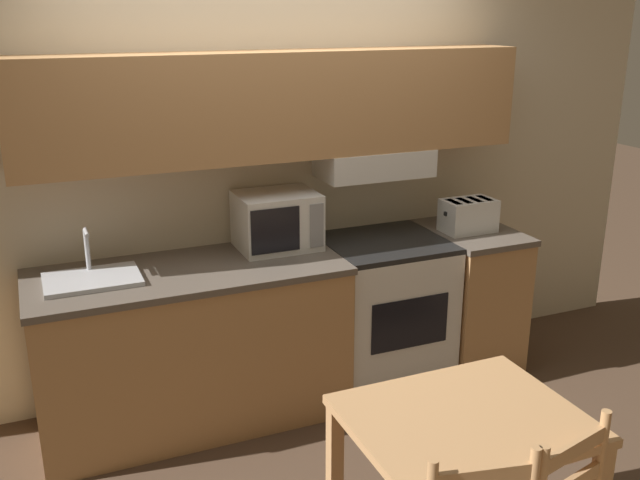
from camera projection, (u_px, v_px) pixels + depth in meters
ground_plane at (277, 369)px, 4.52m from camera, size 16.00×16.00×0.00m
wall_back at (278, 145)px, 4.03m from camera, size 5.22×0.38×2.55m
lower_counter_main at (192, 345)px, 3.87m from camera, size 1.65×0.70×0.89m
lower_counter_right_stub at (467, 296)px, 4.52m from camera, size 0.49×0.70×0.89m
stove_range at (383, 310)px, 4.32m from camera, size 0.69×0.65×0.89m
microwave at (277, 221)px, 4.01m from camera, size 0.45×0.36×0.32m
toaster at (468, 215)px, 4.33m from camera, size 0.33×0.20×0.20m
sink_basin at (92, 278)px, 3.55m from camera, size 0.47×0.33×0.25m
dining_table at (463, 444)px, 2.70m from camera, size 0.86×0.70×0.73m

